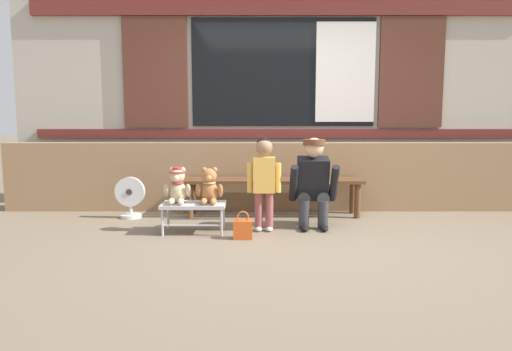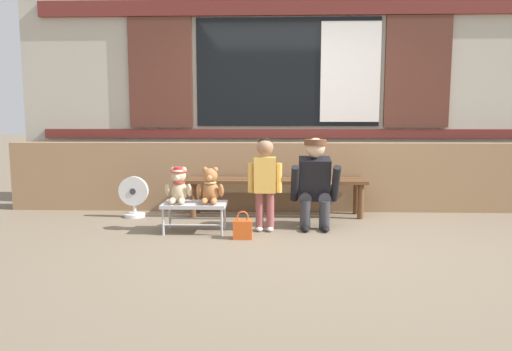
{
  "view_description": "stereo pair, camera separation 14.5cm",
  "coord_description": "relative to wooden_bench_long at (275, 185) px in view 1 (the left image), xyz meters",
  "views": [
    {
      "loc": [
        -0.36,
        -4.34,
        1.14
      ],
      "look_at": [
        -0.37,
        0.49,
        0.55
      ],
      "focal_mm": 32.39,
      "sensor_mm": 36.0,
      "label": 1
    },
    {
      "loc": [
        -0.21,
        -4.34,
        1.14
      ],
      "look_at": [
        -0.37,
        0.49,
        0.55
      ],
      "focal_mm": 32.39,
      "sensor_mm": 36.0,
      "label": 2
    }
  ],
  "objects": [
    {
      "name": "small_display_bench",
      "position": [
        -0.83,
        -0.82,
        -0.11
      ],
      "size": [
        0.64,
        0.36,
        0.3
      ],
      "color": "#BCBCC1",
      "rests_on": "ground"
    },
    {
      "name": "teddy_bear_with_hat",
      "position": [
        -0.99,
        -0.82,
        0.1
      ],
      "size": [
        0.28,
        0.27,
        0.36
      ],
      "color": "#CCB289",
      "rests_on": "small_display_bench"
    },
    {
      "name": "wooden_bench_long",
      "position": [
        0.0,
        0.0,
        0.0
      ],
      "size": [
        2.1,
        0.4,
        0.44
      ],
      "color": "brown",
      "rests_on": "ground"
    },
    {
      "name": "handbag_on_ground",
      "position": [
        -0.33,
        -1.08,
        -0.28
      ],
      "size": [
        0.18,
        0.11,
        0.27
      ],
      "color": "#DB561E",
      "rests_on": "ground"
    },
    {
      "name": "teddy_bear_plain",
      "position": [
        -0.67,
        -0.82,
        0.09
      ],
      "size": [
        0.28,
        0.26,
        0.36
      ],
      "color": "#A86B3D",
      "rests_on": "small_display_bench"
    },
    {
      "name": "adult_crouching",
      "position": [
        0.4,
        -0.6,
        0.11
      ],
      "size": [
        0.5,
        0.49,
        0.95
      ],
      "color": "#333338",
      "rests_on": "ground"
    },
    {
      "name": "child_standing",
      "position": [
        -0.12,
        -0.76,
        0.22
      ],
      "size": [
        0.35,
        0.18,
        0.96
      ],
      "color": "#994C4C",
      "rests_on": "ground"
    },
    {
      "name": "floor_fan",
      "position": [
        -1.66,
        -0.14,
        -0.13
      ],
      "size": [
        0.34,
        0.24,
        0.48
      ],
      "color": "silver",
      "rests_on": "ground"
    },
    {
      "name": "shop_facade",
      "position": [
        0.16,
        0.88,
        1.33
      ],
      "size": [
        7.11,
        0.26,
        3.39
      ],
      "color": "#B7B2A3",
      "rests_on": "ground"
    },
    {
      "name": "ground_plane",
      "position": [
        0.15,
        -1.06,
        -0.37
      ],
      "size": [
        60.0,
        60.0,
        0.0
      ],
      "primitive_type": "plane",
      "color": "#756651"
    },
    {
      "name": "brick_low_wall",
      "position": [
        0.15,
        0.37,
        0.05
      ],
      "size": [
        6.97,
        0.25,
        0.85
      ],
      "primitive_type": "cube",
      "color": "#997551",
      "rests_on": "ground"
    }
  ]
}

